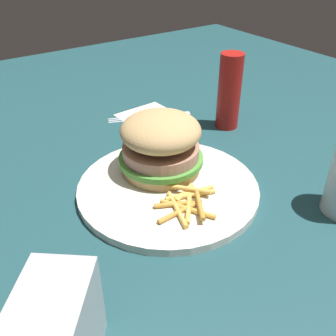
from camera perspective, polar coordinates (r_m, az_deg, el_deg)
ground_plane at (r=0.58m, az=-1.41°, el=-3.59°), size 1.60×1.60×0.00m
plate at (r=0.58m, az=0.00°, el=-3.00°), size 0.27×0.27×0.01m
sandwich at (r=0.58m, az=-1.09°, el=3.68°), size 0.13×0.13×0.10m
fries_pile at (r=0.53m, az=2.75°, el=-5.04°), size 0.09×0.11×0.01m
napkin at (r=0.80m, az=-2.74°, el=7.68°), size 0.12×0.12×0.00m
fork at (r=0.80m, az=-2.86°, el=7.83°), size 0.08×0.17×0.00m
napkin_dispenser at (r=0.37m, az=-16.27°, el=-22.65°), size 0.11×0.10×0.10m
ketchup_bottle at (r=0.75m, az=9.14°, el=11.20°), size 0.04×0.04×0.15m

